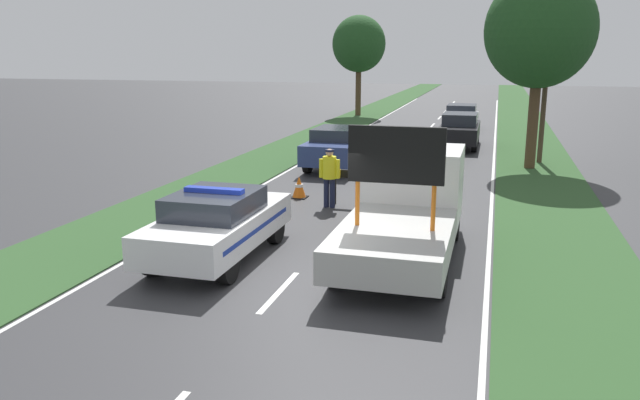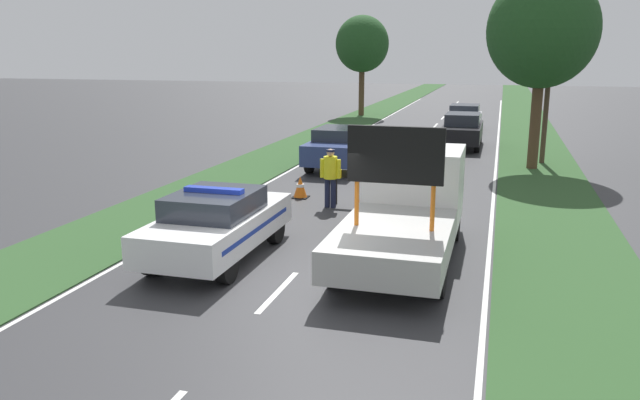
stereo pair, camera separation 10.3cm
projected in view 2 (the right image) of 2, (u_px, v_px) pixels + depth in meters
ground_plane at (288, 281)px, 12.33m from camera, size 160.00×160.00×0.00m
lane_markings at (411, 152)px, 28.36m from camera, size 7.67×66.85×0.01m
grass_verge_left at (315, 139)px, 32.48m from camera, size 3.05×120.00×0.03m
grass_verge_right at (533, 148)px, 29.56m from camera, size 3.05×120.00×0.03m
police_car at (218, 223)px, 13.57m from camera, size 1.88×4.54×1.61m
work_truck at (407, 205)px, 13.96m from camera, size 2.22×5.96×3.04m
road_barrier at (369, 178)px, 18.18m from camera, size 2.50×0.08×1.05m
police_officer at (330, 173)px, 17.99m from camera, size 0.62×0.39×1.72m
pedestrian_civilian at (366, 178)px, 17.81m from camera, size 0.56×0.36×1.57m
traffic_cone_near_police at (359, 212)px, 16.37m from camera, size 0.49×0.49×0.67m
traffic_cone_centre_front at (300, 187)px, 19.35m from camera, size 0.50×0.50×0.68m
queued_car_hatch_blue at (340, 146)px, 24.36m from camera, size 1.86×4.68×1.59m
queued_car_sedan_black at (462, 130)px, 29.54m from camera, size 1.75×4.55×1.62m
queued_car_sedan_silver at (464, 117)px, 36.06m from camera, size 1.81×4.46×1.49m
roadside_tree_near_left at (543, 31)px, 23.05m from camera, size 4.07×4.07×7.35m
roadside_tree_near_right at (362, 44)px, 43.48m from camera, size 3.72×3.72×6.95m
utility_pole at (550, 58)px, 24.47m from camera, size 1.20×0.20×8.18m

